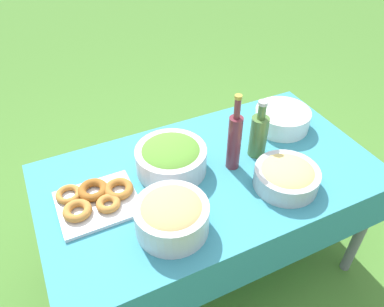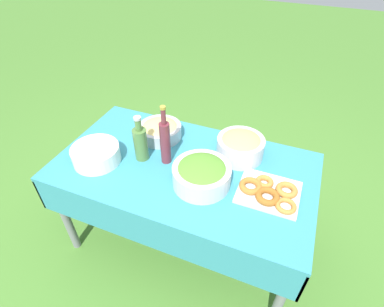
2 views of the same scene
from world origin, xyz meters
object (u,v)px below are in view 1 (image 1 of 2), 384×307
at_px(pasta_bowl, 287,176).
at_px(wine_bottle, 235,141).
at_px(donut_platter, 96,199).
at_px(plate_stack, 282,119).
at_px(salad_bowl, 171,157).
at_px(olive_oil_bottle, 259,134).
at_px(bread_bowl, 172,215).

relative_size(pasta_bowl, wine_bottle, 0.74).
distance_m(donut_platter, plate_stack, 0.97).
relative_size(salad_bowl, pasta_bowl, 1.14).
distance_m(pasta_bowl, olive_oil_bottle, 0.23).
bearing_deg(olive_oil_bottle, salad_bowl, -9.78).
bearing_deg(plate_stack, olive_oil_bottle, 28.29).
height_order(salad_bowl, plate_stack, salad_bowl).
relative_size(donut_platter, plate_stack, 1.25).
bearing_deg(salad_bowl, donut_platter, 8.56).
relative_size(pasta_bowl, bread_bowl, 0.98).
height_order(salad_bowl, donut_platter, salad_bowl).
distance_m(pasta_bowl, donut_platter, 0.77).
bearing_deg(plate_stack, salad_bowl, 5.01).
bearing_deg(bread_bowl, donut_platter, -48.22).
bearing_deg(bread_bowl, olive_oil_bottle, -156.05).
xyz_separation_m(plate_stack, bread_bowl, (0.74, 0.35, 0.03)).
bearing_deg(donut_platter, wine_bottle, 175.67).
relative_size(olive_oil_bottle, bread_bowl, 1.03).
relative_size(pasta_bowl, olive_oil_bottle, 0.96).
relative_size(plate_stack, olive_oil_bottle, 0.96).
relative_size(salad_bowl, bread_bowl, 1.12).
height_order(salad_bowl, olive_oil_bottle, olive_oil_bottle).
bearing_deg(plate_stack, donut_platter, 6.28).
xyz_separation_m(plate_stack, olive_oil_bottle, (0.23, 0.12, 0.06)).
height_order(pasta_bowl, bread_bowl, bread_bowl).
bearing_deg(bread_bowl, pasta_bowl, -179.33).
xyz_separation_m(olive_oil_bottle, wine_bottle, (0.14, 0.03, 0.03)).
distance_m(salad_bowl, donut_platter, 0.35).
relative_size(pasta_bowl, donut_platter, 0.79).
xyz_separation_m(pasta_bowl, olive_oil_bottle, (-0.00, -0.22, 0.06)).
bearing_deg(wine_bottle, bread_bowl, 28.13).
relative_size(salad_bowl, olive_oil_bottle, 1.09).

